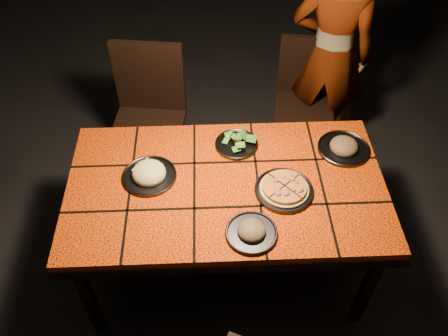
{
  "coord_description": "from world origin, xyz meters",
  "views": [
    {
      "loc": [
        -0.08,
        -1.57,
        2.54
      ],
      "look_at": [
        -0.01,
        0.04,
        0.82
      ],
      "focal_mm": 38.0,
      "sensor_mm": 36.0,
      "label": 1
    }
  ],
  "objects_px": {
    "dining_table": "(226,194)",
    "diner": "(330,55)",
    "chair_far_right": "(305,93)",
    "plate_pasta": "(149,174)",
    "plate_pizza": "(284,189)",
    "chair_far_left": "(149,109)"
  },
  "relations": [
    {
      "from": "dining_table",
      "to": "diner",
      "type": "height_order",
      "value": "diner"
    },
    {
      "from": "chair_far_right",
      "to": "plate_pasta",
      "type": "bearing_deg",
      "value": -126.52
    },
    {
      "from": "diner",
      "to": "plate_pizza",
      "type": "relative_size",
      "value": 4.44
    },
    {
      "from": "chair_far_left",
      "to": "diner",
      "type": "relative_size",
      "value": 0.65
    },
    {
      "from": "chair_far_right",
      "to": "plate_pasta",
      "type": "distance_m",
      "value": 1.4
    },
    {
      "from": "chair_far_left",
      "to": "diner",
      "type": "bearing_deg",
      "value": 20.51
    },
    {
      "from": "chair_far_left",
      "to": "chair_far_right",
      "type": "distance_m",
      "value": 1.08
    },
    {
      "from": "dining_table",
      "to": "chair_far_right",
      "type": "distance_m",
      "value": 1.2
    },
    {
      "from": "chair_far_right",
      "to": "diner",
      "type": "xyz_separation_m",
      "value": [
        0.15,
        0.06,
        0.26
      ]
    },
    {
      "from": "plate_pizza",
      "to": "plate_pasta",
      "type": "relative_size",
      "value": 1.24
    },
    {
      "from": "chair_far_left",
      "to": "plate_pizza",
      "type": "height_order",
      "value": "chair_far_left"
    },
    {
      "from": "chair_far_left",
      "to": "dining_table",
      "type": "bearing_deg",
      "value": -52.85
    },
    {
      "from": "plate_pizza",
      "to": "plate_pasta",
      "type": "bearing_deg",
      "value": 169.44
    },
    {
      "from": "chair_far_left",
      "to": "plate_pizza",
      "type": "xyz_separation_m",
      "value": [
        0.75,
        -0.88,
        0.2
      ]
    },
    {
      "from": "chair_far_left",
      "to": "diner",
      "type": "height_order",
      "value": "diner"
    },
    {
      "from": "dining_table",
      "to": "chair_far_left",
      "type": "xyz_separation_m",
      "value": [
        -0.46,
        0.82,
        -0.1
      ]
    },
    {
      "from": "dining_table",
      "to": "plate_pasta",
      "type": "height_order",
      "value": "plate_pasta"
    },
    {
      "from": "dining_table",
      "to": "diner",
      "type": "relative_size",
      "value": 1.06
    },
    {
      "from": "chair_far_right",
      "to": "plate_pizza",
      "type": "relative_size",
      "value": 2.57
    },
    {
      "from": "dining_table",
      "to": "diner",
      "type": "distance_m",
      "value": 1.32
    },
    {
      "from": "diner",
      "to": "chair_far_right",
      "type": "bearing_deg",
      "value": 43.39
    },
    {
      "from": "chair_far_left",
      "to": "plate_pizza",
      "type": "bearing_deg",
      "value": -42.07
    }
  ]
}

